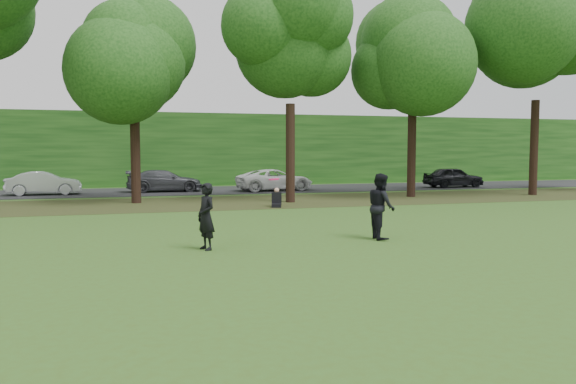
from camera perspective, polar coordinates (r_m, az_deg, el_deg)
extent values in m
plane|color=#37531A|center=(13.69, -1.24, -6.10)|extent=(120.00, 120.00, 0.00)
cube|color=#3F2E16|center=(26.35, -8.57, -1.11)|extent=(60.00, 7.00, 0.01)
cube|color=black|center=(34.27, -10.36, 0.12)|extent=(70.00, 7.00, 0.02)
cube|color=#143C11|center=(40.16, -11.29, 4.26)|extent=(70.00, 3.00, 5.00)
imported|color=black|center=(14.00, -8.32, -2.48)|extent=(0.59, 0.71, 1.66)
imported|color=black|center=(15.75, 9.44, -1.43)|extent=(0.79, 0.97, 1.83)
imported|color=#AEB3B6|center=(33.43, -23.54, 0.84)|extent=(3.94, 1.53, 1.28)
imported|color=#43444B|center=(33.77, -12.44, 1.13)|extent=(4.41, 1.83, 1.28)
imported|color=white|center=(33.88, -1.34, 1.24)|extent=(4.84, 2.67, 1.28)
imported|color=black|center=(38.47, 16.45, 1.47)|extent=(3.94, 1.68, 1.33)
cylinder|color=#E9135F|center=(14.26, -1.44, 1.31)|extent=(0.37, 0.37, 0.06)
cube|color=black|center=(24.13, -1.18, -1.38)|extent=(0.55, 0.65, 0.16)
cube|color=black|center=(24.38, -1.16, -0.66)|extent=(0.50, 0.45, 0.56)
sphere|color=tan|center=(24.35, -1.17, 0.18)|extent=(0.22, 0.22, 0.22)
cylinder|color=black|center=(26.91, -15.23, 3.27)|extent=(0.44, 0.44, 4.12)
sphere|color=#143C11|center=(27.27, -15.44, 13.41)|extent=(5.80, 5.80, 5.80)
cylinder|color=black|center=(26.39, 0.24, 3.95)|extent=(0.44, 0.44, 4.62)
sphere|color=#143C11|center=(26.90, 0.24, 15.51)|extent=(6.60, 6.60, 6.60)
cylinder|color=black|center=(30.20, 12.44, 3.74)|extent=(0.44, 0.44, 4.45)
sphere|color=#143C11|center=(30.61, 12.61, 13.51)|extent=(6.20, 6.20, 6.20)
cylinder|color=black|center=(33.50, 23.72, 4.13)|extent=(0.44, 0.44, 5.17)
sphere|color=#143C11|center=(34.06, 24.03, 14.32)|extent=(7.40, 7.40, 7.40)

